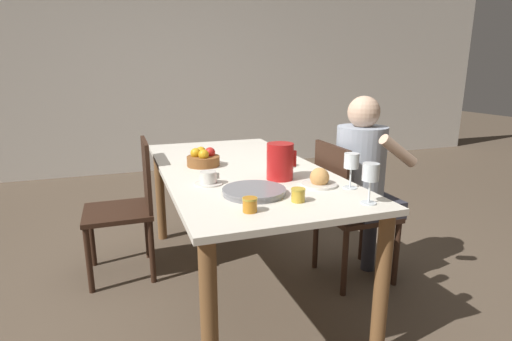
{
  "coord_description": "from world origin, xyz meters",
  "views": [
    {
      "loc": [
        -0.68,
        -2.22,
        1.33
      ],
      "look_at": [
        0.0,
        -0.28,
        0.81
      ],
      "focal_mm": 28.0,
      "sensor_mm": 36.0,
      "label": 1
    }
  ],
  "objects": [
    {
      "name": "bread_plate",
      "position": [
        0.27,
        -0.49,
        0.79
      ],
      "size": [
        0.18,
        0.18,
        0.1
      ],
      "color": "silver",
      "rests_on": "dining_table"
    },
    {
      "name": "fruit_bowl",
      "position": [
        -0.2,
        0.12,
        0.8
      ],
      "size": [
        0.2,
        0.2,
        0.11
      ],
      "color": "brown",
      "rests_on": "dining_table"
    },
    {
      "name": "ground_plane",
      "position": [
        0.0,
        0.0,
        0.0
      ],
      "size": [
        20.0,
        20.0,
        0.0
      ],
      "primitive_type": "plane",
      "color": "brown"
    },
    {
      "name": "chair_opposite",
      "position": [
        -0.65,
        0.37,
        0.48
      ],
      "size": [
        0.42,
        0.42,
        0.89
      ],
      "rotation": [
        0.0,
        0.0,
        1.57
      ],
      "color": "#331E14",
      "rests_on": "ground_plane"
    },
    {
      "name": "jam_jar_red",
      "position": [
        0.06,
        -0.69,
        0.79
      ],
      "size": [
        0.06,
        0.06,
        0.06
      ],
      "color": "gold",
      "rests_on": "dining_table"
    },
    {
      "name": "dining_table",
      "position": [
        0.0,
        0.0,
        0.66
      ],
      "size": [
        0.92,
        1.86,
        0.76
      ],
      "color": "silver",
      "rests_on": "ground_plane"
    },
    {
      "name": "teacup_across",
      "position": [
        0.26,
        -0.05,
        0.79
      ],
      "size": [
        0.14,
        0.14,
        0.07
      ],
      "color": "silver",
      "rests_on": "dining_table"
    },
    {
      "name": "chair_person_side",
      "position": [
        0.65,
        -0.16,
        0.48
      ],
      "size": [
        0.42,
        0.42,
        0.89
      ],
      "rotation": [
        0.0,
        0.0,
        -1.57
      ],
      "color": "#331E14",
      "rests_on": "ground_plane"
    },
    {
      "name": "wine_glass_water",
      "position": [
        0.39,
        -0.58,
        0.89
      ],
      "size": [
        0.07,
        0.07,
        0.18
      ],
      "color": "white",
      "rests_on": "dining_table"
    },
    {
      "name": "wine_glass_juice",
      "position": [
        0.34,
        -0.81,
        0.89
      ],
      "size": [
        0.07,
        0.07,
        0.18
      ],
      "color": "white",
      "rests_on": "dining_table"
    },
    {
      "name": "serving_tray",
      "position": [
        -0.1,
        -0.52,
        0.77
      ],
      "size": [
        0.3,
        0.3,
        0.03
      ],
      "color": "gray",
      "rests_on": "dining_table"
    },
    {
      "name": "jam_jar_amber",
      "position": [
        -0.19,
        -0.74,
        0.79
      ],
      "size": [
        0.06,
        0.06,
        0.06
      ],
      "color": "#C67A1E",
      "rests_on": "dining_table"
    },
    {
      "name": "person_seated",
      "position": [
        0.73,
        -0.2,
        0.7
      ],
      "size": [
        0.39,
        0.41,
        1.18
      ],
      "rotation": [
        0.0,
        0.0,
        -1.57
      ],
      "color": "#33333D",
      "rests_on": "ground_plane"
    },
    {
      "name": "teacup_near_person",
      "position": [
        -0.26,
        -0.28,
        0.79
      ],
      "size": [
        0.14,
        0.14,
        0.07
      ],
      "color": "silver",
      "rests_on": "dining_table"
    },
    {
      "name": "red_pitcher",
      "position": [
        0.12,
        -0.31,
        0.86
      ],
      "size": [
        0.17,
        0.14,
        0.2
      ],
      "color": "red",
      "rests_on": "dining_table"
    },
    {
      "name": "wall_back",
      "position": [
        0.0,
        3.2,
        1.3
      ],
      "size": [
        10.0,
        0.06,
        2.6
      ],
      "color": "silver",
      "rests_on": "ground_plane"
    }
  ]
}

